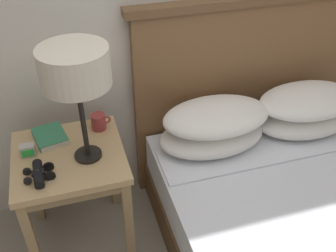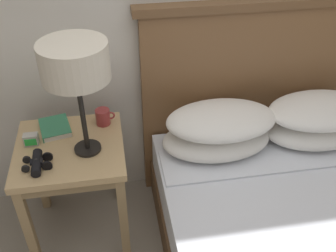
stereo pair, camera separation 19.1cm
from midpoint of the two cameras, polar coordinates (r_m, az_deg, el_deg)
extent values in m
cube|color=tan|center=(1.99, -16.93, -4.41)|extent=(0.53, 0.52, 0.04)
cube|color=#917650|center=(2.02, -16.72, -5.34)|extent=(0.50, 0.49, 0.05)
cube|color=#A4865B|center=(2.08, -21.60, -16.00)|extent=(0.04, 0.04, 0.59)
cube|color=#A4865B|center=(2.05, -8.45, -13.98)|extent=(0.04, 0.04, 0.59)
cube|color=#A4865B|center=(2.39, -21.40, -7.63)|extent=(0.04, 0.04, 0.59)
cube|color=#A4865B|center=(2.36, -10.32, -5.80)|extent=(0.04, 0.04, 0.59)
cube|color=silver|center=(2.04, 18.57, -14.76)|extent=(1.28, 1.68, 0.22)
cube|color=white|center=(2.27, 12.10, -3.11)|extent=(1.26, 0.28, 0.01)
cube|color=brown|center=(2.45, 8.85, 4.22)|extent=(1.38, 0.06, 1.15)
ellipsoid|color=white|center=(2.20, 3.89, -1.50)|extent=(0.60, 0.36, 0.15)
ellipsoid|color=white|center=(2.43, 17.02, 0.99)|extent=(0.60, 0.36, 0.15)
ellipsoid|color=white|center=(2.13, 4.51, 1.31)|extent=(0.60, 0.36, 0.15)
ellipsoid|color=white|center=(2.36, 17.54, 3.51)|extent=(0.60, 0.36, 0.15)
cylinder|color=black|center=(1.94, -14.28, -4.16)|extent=(0.13, 0.13, 0.01)
cylinder|color=black|center=(1.82, -15.19, 0.58)|extent=(0.02, 0.02, 0.38)
cylinder|color=beige|center=(1.68, -16.65, 8.15)|extent=(0.30, 0.30, 0.16)
cube|color=silver|center=(2.10, -19.25, -1.55)|extent=(0.18, 0.21, 0.03)
cube|color=#337F56|center=(2.09, -19.33, -1.21)|extent=(0.18, 0.21, 0.00)
cube|color=#337F56|center=(2.09, -21.11, -2.10)|extent=(0.04, 0.18, 0.03)
cylinder|color=black|center=(1.86, -21.08, -7.25)|extent=(0.05, 0.10, 0.04)
cylinder|color=black|center=(1.86, -19.64, -6.98)|extent=(0.05, 0.01, 0.05)
cylinder|color=black|center=(1.87, -22.52, -7.51)|extent=(0.04, 0.01, 0.04)
cylinder|color=black|center=(1.91, -21.15, -5.98)|extent=(0.05, 0.10, 0.04)
cylinder|color=black|center=(1.90, -19.74, -5.72)|extent=(0.05, 0.01, 0.05)
cylinder|color=black|center=(1.91, -22.54, -6.24)|extent=(0.04, 0.01, 0.04)
cube|color=black|center=(1.88, -21.17, -6.43)|extent=(0.06, 0.04, 0.01)
cylinder|color=black|center=(1.88, -21.19, -6.33)|extent=(0.02, 0.01, 0.02)
cylinder|color=#993333|center=(2.08, -12.67, 0.52)|extent=(0.08, 0.08, 0.08)
torus|color=#993333|center=(2.08, -11.55, 0.81)|extent=(0.05, 0.01, 0.05)
cube|color=#B7B2A8|center=(2.02, -22.28, -3.39)|extent=(0.07, 0.04, 0.06)
cube|color=green|center=(2.00, -22.30, -3.81)|extent=(0.06, 0.00, 0.04)
camera|label=1|loc=(0.10, -92.86, -2.10)|focal=42.00mm
camera|label=2|loc=(0.10, 87.14, 2.10)|focal=42.00mm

